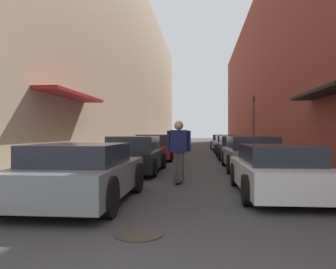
# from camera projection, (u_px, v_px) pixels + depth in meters

# --- Properties ---
(ground) EXTENTS (126.40, 126.40, 0.00)m
(ground) POSITION_uv_depth(u_px,v_px,m) (197.00, 152.00, 25.06)
(ground) COLOR #38383A
(curb_strip_left) EXTENTS (1.80, 57.45, 0.12)m
(curb_strip_left) POSITION_uv_depth(u_px,v_px,m) (154.00, 147.00, 31.20)
(curb_strip_left) COLOR gray
(curb_strip_left) RESTS_ON ground
(curb_strip_right) EXTENTS (1.80, 57.45, 0.12)m
(curb_strip_right) POSITION_uv_depth(u_px,v_px,m) (243.00, 148.00, 30.35)
(curb_strip_right) COLOR gray
(curb_strip_right) RESTS_ON ground
(building_row_left) EXTENTS (4.90, 57.45, 15.02)m
(building_row_left) POSITION_uv_depth(u_px,v_px,m) (125.00, 70.00, 31.46)
(building_row_left) COLOR tan
(building_row_left) RESTS_ON ground
(building_row_right) EXTENTS (4.90, 57.45, 13.69)m
(building_row_right) POSITION_uv_depth(u_px,v_px,m) (275.00, 74.00, 30.01)
(building_row_right) COLOR brown
(building_row_right) RESTS_ON ground
(parked_car_left_0) EXTENTS (2.07, 3.95, 1.23)m
(parked_car_left_0) POSITION_uv_depth(u_px,v_px,m) (81.00, 173.00, 6.84)
(parked_car_left_0) COLOR gray
(parked_car_left_0) RESTS_ON ground
(parked_car_left_1) EXTENTS (1.91, 4.44, 1.33)m
(parked_car_left_1) POSITION_uv_depth(u_px,v_px,m) (135.00, 155.00, 12.03)
(parked_car_left_1) COLOR black
(parked_car_left_1) RESTS_ON ground
(parked_car_left_2) EXTENTS (2.04, 4.08, 1.36)m
(parked_car_left_2) POSITION_uv_depth(u_px,v_px,m) (155.00, 148.00, 17.55)
(parked_car_left_2) COLOR maroon
(parked_car_left_2) RESTS_ON ground
(parked_car_left_3) EXTENTS (1.87, 4.25, 1.20)m
(parked_car_left_3) POSITION_uv_depth(u_px,v_px,m) (165.00, 145.00, 23.14)
(parked_car_left_3) COLOR #515459
(parked_car_left_3) RESTS_ON ground
(parked_car_left_4) EXTENTS (1.92, 4.64, 1.30)m
(parked_car_left_4) POSITION_uv_depth(u_px,v_px,m) (171.00, 142.00, 28.66)
(parked_car_left_4) COLOR black
(parked_car_left_4) RESTS_ON ground
(parked_car_left_5) EXTENTS (2.00, 4.34, 1.25)m
(parked_car_left_5) POSITION_uv_depth(u_px,v_px,m) (177.00, 141.00, 34.05)
(parked_car_left_5) COLOR silver
(parked_car_left_5) RESTS_ON ground
(parked_car_right_0) EXTENTS (1.86, 4.02, 1.18)m
(parked_car_right_0) POSITION_uv_depth(u_px,v_px,m) (277.00, 171.00, 7.60)
(parked_car_right_0) COLOR silver
(parked_car_right_0) RESTS_ON ground
(parked_car_right_1) EXTENTS (2.07, 4.69, 1.31)m
(parked_car_right_1) POSITION_uv_depth(u_px,v_px,m) (251.00, 154.00, 12.82)
(parked_car_right_1) COLOR gray
(parked_car_right_1) RESTS_ON ground
(parked_car_right_2) EXTENTS (1.95, 4.31, 1.28)m
(parked_car_right_2) POSITION_uv_depth(u_px,v_px,m) (235.00, 148.00, 18.06)
(parked_car_right_2) COLOR navy
(parked_car_right_2) RESTS_ON ground
(parked_car_right_3) EXTENTS (1.87, 4.06, 1.26)m
(parked_car_right_3) POSITION_uv_depth(u_px,v_px,m) (227.00, 144.00, 23.50)
(parked_car_right_3) COLOR #B7B7BC
(parked_car_right_3) RESTS_ON ground
(parked_car_right_4) EXTENTS (1.98, 4.11, 1.29)m
(parked_car_right_4) POSITION_uv_depth(u_px,v_px,m) (222.00, 142.00, 28.58)
(parked_car_right_4) COLOR #B7B7BC
(parked_car_right_4) RESTS_ON ground
(skateboarder) EXTENTS (0.69, 0.78, 1.80)m
(skateboarder) POSITION_uv_depth(u_px,v_px,m) (179.00, 145.00, 9.45)
(skateboarder) COLOR black
(skateboarder) RESTS_ON ground
(manhole_cover) EXTENTS (0.70, 0.70, 0.02)m
(manhole_cover) POSITION_uv_depth(u_px,v_px,m) (139.00, 234.00, 4.67)
(manhole_cover) COLOR #332D28
(manhole_cover) RESTS_ON ground
(traffic_light) EXTENTS (0.16, 0.22, 3.97)m
(traffic_light) POSITION_uv_depth(u_px,v_px,m) (254.00, 118.00, 23.37)
(traffic_light) COLOR #2D2D2D
(traffic_light) RESTS_ON curb_strip_right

